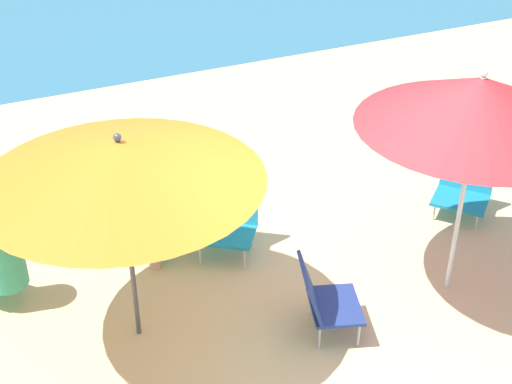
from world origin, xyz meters
TOP-DOWN VIEW (x-y plane):
  - ground_plane at (0.00, 0.00)m, footprint 40.00×40.00m
  - umbrella_red at (1.16, 0.04)m, footprint 1.92×1.92m
  - umbrella_orange at (-1.55, 0.64)m, footprint 2.12×2.12m
  - beach_chair_a at (-0.40, 1.41)m, footprint 0.75×0.75m
  - beach_chair_b at (-0.16, 0.01)m, footprint 0.64×0.65m
  - beach_chair_c at (2.09, 1.00)m, footprint 0.78×0.77m
  - person_a at (-2.46, 1.51)m, footprint 0.54×0.56m
  - person_b at (-0.92, 1.64)m, footprint 0.52×0.51m

SIDE VIEW (x-z plane):
  - ground_plane at x=0.00m, z-range 0.00..0.00m
  - beach_chair_c at x=2.09m, z-range 0.00..0.52m
  - beach_chair_a at x=-0.40m, z-range 0.02..0.65m
  - beach_chair_b at x=-0.16m, z-range 0.02..0.68m
  - person_a at x=-2.46m, z-range -0.02..0.91m
  - person_b at x=-0.92m, z-range -0.02..0.92m
  - umbrella_orange at x=-1.55m, z-range 0.70..2.55m
  - umbrella_red at x=1.16m, z-range 0.77..2.85m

